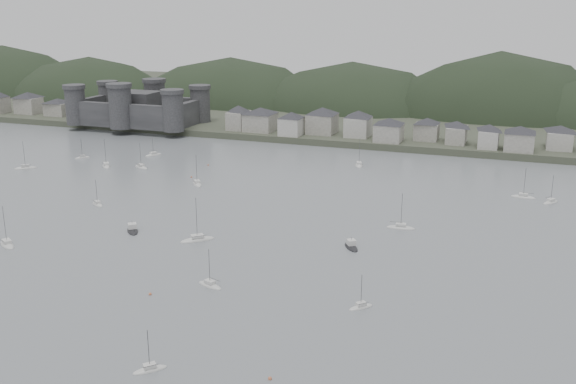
% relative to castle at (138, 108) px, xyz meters
% --- Properties ---
extents(ground, '(900.00, 900.00, 0.00)m').
position_rel_castle_xyz_m(ground, '(120.00, -179.80, -10.96)').
color(ground, slate).
rests_on(ground, ground).
extents(far_shore_land, '(900.00, 250.00, 3.00)m').
position_rel_castle_xyz_m(far_shore_land, '(120.00, 115.20, -9.46)').
color(far_shore_land, '#383D2D').
rests_on(far_shore_land, ground).
extents(forested_ridge, '(851.55, 103.94, 102.57)m').
position_rel_castle_xyz_m(forested_ridge, '(124.83, 89.60, -22.25)').
color(forested_ridge, black).
rests_on(forested_ridge, ground).
extents(castle, '(66.00, 43.00, 20.00)m').
position_rel_castle_xyz_m(castle, '(0.00, 0.00, 0.00)').
color(castle, '#2F2E31').
rests_on(castle, far_shore_land).
extents(waterfront_town, '(451.48, 28.46, 12.92)m').
position_rel_castle_xyz_m(waterfront_town, '(170.59, 3.54, -2.30)').
color(waterfront_town, gray).
rests_on(waterfront_town, far_shore_land).
extents(sailboat_lead, '(5.71, 8.08, 10.66)m').
position_rel_castle_xyz_m(sailboat_lead, '(39.54, -51.59, -10.79)').
color(sailboat_lead, silver).
rests_on(sailboat_lead, ground).
extents(moored_fleet, '(255.90, 167.92, 13.36)m').
position_rel_castle_xyz_m(moored_fleet, '(121.85, -116.96, -10.79)').
color(moored_fleet, silver).
rests_on(moored_fleet, ground).
extents(motor_launch_near, '(6.28, 7.59, 3.77)m').
position_rel_castle_xyz_m(motor_launch_near, '(146.70, -129.32, -10.67)').
color(motor_launch_near, black).
rests_on(motor_launch_near, ground).
extents(motor_launch_far, '(7.32, 8.04, 3.92)m').
position_rel_castle_xyz_m(motor_launch_far, '(85.52, -137.99, -10.67)').
color(motor_launch_far, black).
rests_on(motor_launch_far, ground).
extents(mooring_buoys, '(118.76, 135.96, 0.70)m').
position_rel_castle_xyz_m(mooring_buoys, '(87.34, -134.21, -10.81)').
color(mooring_buoys, '#C26740').
rests_on(mooring_buoys, ground).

